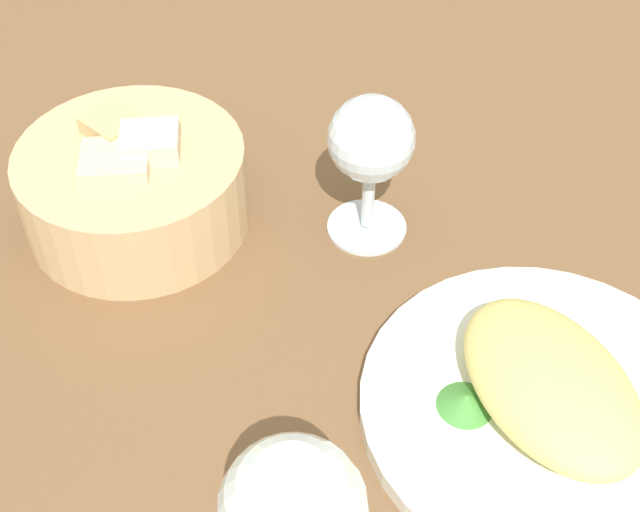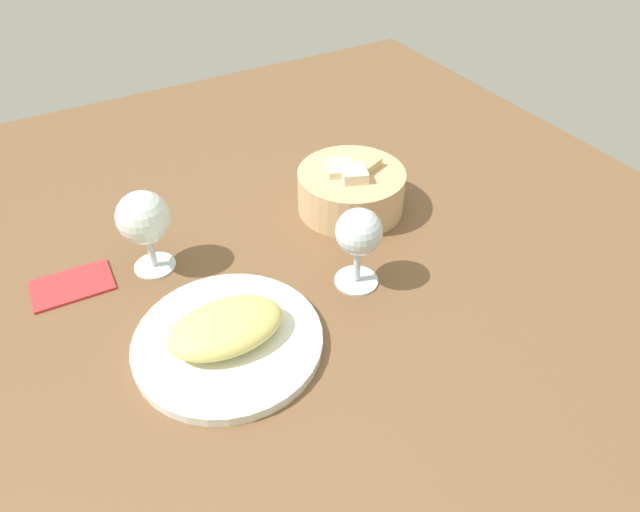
{
  "view_description": "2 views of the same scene",
  "coord_description": "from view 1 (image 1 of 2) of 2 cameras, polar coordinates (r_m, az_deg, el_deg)",
  "views": [
    {
      "loc": [
        -35.12,
        18.42,
        49.14
      ],
      "look_at": [
        3.74,
        -0.68,
        4.77
      ],
      "focal_mm": 49.86,
      "sensor_mm": 36.0,
      "label": 1
    },
    {
      "loc": [
        -25.59,
        -57.56,
        56.4
      ],
      "look_at": [
        4.08,
        -5.61,
        5.52
      ],
      "focal_mm": 32.29,
      "sensor_mm": 36.0,
      "label": 2
    }
  ],
  "objects": [
    {
      "name": "lettuce_garnish",
      "position": [
        0.58,
        9.34,
        -9.12
      ],
      "size": [
        3.75,
        3.75,
        1.15
      ],
      "primitive_type": "cone",
      "color": "#448D3A",
      "rests_on": "plate"
    },
    {
      "name": "ground_plane",
      "position": [
        0.64,
        0.94,
        -5.97
      ],
      "size": [
        140.0,
        140.0,
        2.0
      ],
      "primitive_type": "cube",
      "color": "brown"
    },
    {
      "name": "omelette",
      "position": [
        0.59,
        14.63,
        -7.94
      ],
      "size": [
        15.15,
        10.08,
        3.86
      ],
      "primitive_type": "ellipsoid",
      "rotation": [
        0.0,
        0.0,
        -0.04
      ],
      "color": "#DDCD72",
      "rests_on": "plate"
    },
    {
      "name": "plate",
      "position": [
        0.61,
        14.18,
        -9.42
      ],
      "size": [
        24.18,
        24.18,
        1.4
      ],
      "primitive_type": "cylinder",
      "color": "white",
      "rests_on": "ground_plane"
    },
    {
      "name": "wine_glass_near",
      "position": [
        0.66,
        3.29,
        6.99
      ],
      "size": [
        6.51,
        6.51,
        12.3
      ],
      "color": "silver",
      "rests_on": "ground_plane"
    },
    {
      "name": "bread_basket",
      "position": [
        0.71,
        -11.86,
        4.48
      ],
      "size": [
        17.53,
        17.53,
        8.64
      ],
      "color": "tan",
      "rests_on": "ground_plane"
    }
  ]
}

